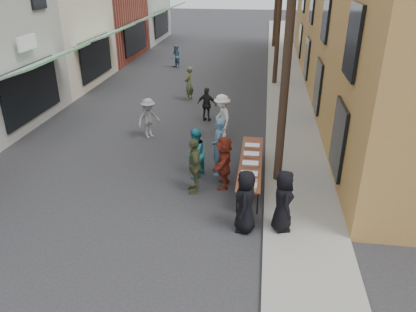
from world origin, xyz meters
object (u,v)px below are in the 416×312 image
(serving_table, at_px, (251,162))
(guest_front_a, at_px, (246,201))
(server, at_px, (283,201))
(utility_pole_mid, at_px, (280,4))
(catering_tray_sausage, at_px, (248,185))
(utility_pole_near, at_px, (289,40))
(guest_front_c, at_px, (195,153))

(serving_table, xyz_separation_m, guest_front_a, (-0.02, -2.66, 0.15))
(guest_front_a, bearing_deg, server, 94.11)
(guest_front_a, bearing_deg, utility_pole_mid, 178.57)
(utility_pole_mid, relative_size, catering_tray_sausage, 18.00)
(serving_table, bearing_deg, utility_pole_mid, 85.87)
(utility_pole_mid, bearing_deg, utility_pole_near, -90.00)
(catering_tray_sausage, height_order, guest_front_a, guest_front_a)
(utility_pole_mid, relative_size, guest_front_a, 5.20)
(serving_table, xyz_separation_m, server, (0.93, -2.63, 0.23))
(guest_front_a, relative_size, guest_front_c, 1.03)
(utility_pole_near, height_order, serving_table, utility_pole_near)
(guest_front_a, height_order, guest_front_c, guest_front_a)
(catering_tray_sausage, xyz_separation_m, guest_front_a, (-0.02, -1.01, 0.08))
(serving_table, xyz_separation_m, guest_front_c, (-1.82, 0.13, 0.13))
(utility_pole_near, distance_m, guest_front_c, 4.55)
(serving_table, distance_m, catering_tray_sausage, 1.65)
(utility_pole_near, xyz_separation_m, utility_pole_mid, (0.00, 12.00, 0.00))
(guest_front_c, height_order, server, server)
(utility_pole_near, height_order, catering_tray_sausage, utility_pole_near)
(serving_table, relative_size, guest_front_c, 2.38)
(catering_tray_sausage, height_order, guest_front_c, guest_front_c)
(serving_table, bearing_deg, catering_tray_sausage, -90.00)
(utility_pole_mid, xyz_separation_m, serving_table, (-0.88, -12.16, -3.79))
(guest_front_a, bearing_deg, catering_tray_sausage, -179.18)
(guest_front_a, distance_m, guest_front_c, 3.32)
(guest_front_a, bearing_deg, guest_front_c, -145.16)
(catering_tray_sausage, distance_m, guest_front_a, 1.02)
(catering_tray_sausage, bearing_deg, guest_front_c, 135.65)
(utility_pole_near, distance_m, catering_tray_sausage, 4.22)
(utility_pole_mid, relative_size, serving_table, 2.25)
(utility_pole_mid, relative_size, guest_front_c, 5.36)
(guest_front_a, distance_m, server, 0.96)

